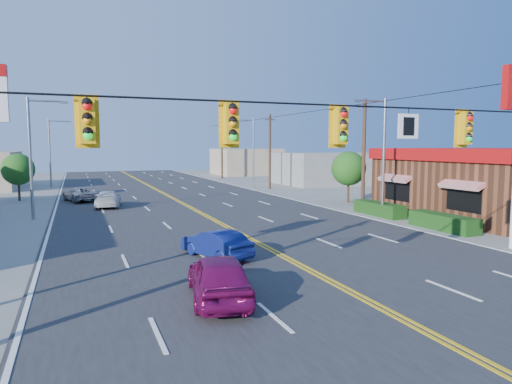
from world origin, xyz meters
name	(u,v)px	position (x,y,z in m)	size (l,w,h in m)	color
ground	(371,304)	(0.00, 0.00, 0.00)	(160.00, 160.00, 0.00)	gray
road	(202,214)	(0.00, 20.00, 0.03)	(20.00, 120.00, 0.06)	#2D2D30
signal_span	(372,145)	(-0.12, 0.00, 4.89)	(24.32, 0.34, 9.00)	#47301E
kfc	(505,181)	(19.90, 12.00, 2.38)	(16.30, 12.40, 4.70)	brown
streetlight_se	(381,151)	(10.79, 14.00, 4.51)	(2.55, 0.25, 8.00)	gray
streetlight_ne	(252,149)	(10.79, 38.00, 4.51)	(2.55, 0.25, 8.00)	gray
streetlight_sw	(33,151)	(-10.79, 22.00, 4.51)	(2.55, 0.25, 8.00)	gray
streetlight_nw	(52,149)	(-10.79, 48.00, 4.51)	(2.55, 0.25, 8.00)	gray
utility_pole_near	(364,155)	(12.20, 18.00, 4.20)	(0.28, 0.28, 8.40)	#47301E
utility_pole_mid	(270,152)	(12.20, 36.00, 4.20)	(0.28, 0.28, 8.40)	#47301E
utility_pole_far	(222,150)	(12.20, 54.00, 4.20)	(0.28, 0.28, 8.40)	#47301E
tree_kfc_rear	(349,169)	(13.50, 22.00, 2.93)	(2.94, 2.94, 4.41)	#47301E
tree_west	(18,169)	(-13.00, 34.00, 2.79)	(2.80, 2.80, 4.20)	#47301E
bld_east_mid	(327,168)	(22.00, 40.00, 2.00)	(12.00, 10.00, 4.00)	gray
bld_east_far	(246,162)	(19.00, 62.00, 2.20)	(10.00, 10.00, 4.40)	tan
car_magenta	(219,278)	(-4.25, 2.00, 0.74)	(1.74, 4.33, 1.48)	#730C49
car_blue	(216,245)	(-2.77, 7.24, 0.61)	(1.29, 3.69, 1.22)	navy
car_white	(108,200)	(-5.97, 26.17, 0.65)	(1.82, 4.48, 1.30)	silver
car_silver	(80,195)	(-7.98, 31.13, 0.62)	(2.06, 4.47, 1.24)	#999A9E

